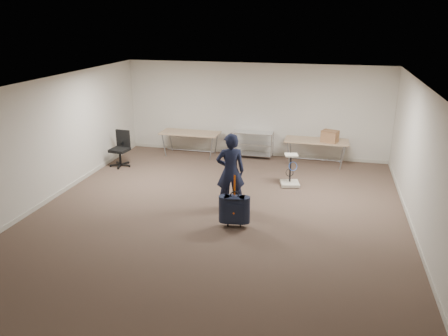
# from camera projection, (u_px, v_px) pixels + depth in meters

# --- Properties ---
(ground) EXTENTS (9.00, 9.00, 0.00)m
(ground) POSITION_uv_depth(u_px,v_px,m) (218.00, 214.00, 9.52)
(ground) COLOR #46352A
(ground) RESTS_ON ground
(room_shell) EXTENTS (8.00, 9.00, 9.00)m
(room_shell) POSITION_uv_depth(u_px,v_px,m) (232.00, 189.00, 10.77)
(room_shell) COLOR beige
(room_shell) RESTS_ON ground
(folding_table_left) EXTENTS (1.80, 0.75, 0.73)m
(folding_table_left) POSITION_uv_depth(u_px,v_px,m) (190.00, 134.00, 13.34)
(folding_table_left) COLOR #A07F62
(folding_table_left) RESTS_ON ground
(folding_table_right) EXTENTS (1.80, 0.75, 0.73)m
(folding_table_right) POSITION_uv_depth(u_px,v_px,m) (316.00, 142.00, 12.49)
(folding_table_right) COLOR #A07F62
(folding_table_right) RESTS_ON ground
(wire_shelf) EXTENTS (1.22, 0.47, 0.80)m
(wire_shelf) POSITION_uv_depth(u_px,v_px,m) (253.00, 143.00, 13.23)
(wire_shelf) COLOR silver
(wire_shelf) RESTS_ON ground
(person) EXTENTS (0.73, 0.59, 1.73)m
(person) POSITION_uv_depth(u_px,v_px,m) (230.00, 171.00, 9.56)
(person) COLOR black
(person) RESTS_ON ground
(suitcase) EXTENTS (0.43, 0.28, 1.12)m
(suitcase) POSITION_uv_depth(u_px,v_px,m) (234.00, 210.00, 8.83)
(suitcase) COLOR black
(suitcase) RESTS_ON ground
(office_chair) EXTENTS (0.61, 0.61, 1.01)m
(office_chair) POSITION_uv_depth(u_px,v_px,m) (121.00, 155.00, 12.51)
(office_chair) COLOR black
(office_chair) RESTS_ON ground
(equipment_cart) EXTENTS (0.55, 0.55, 0.83)m
(equipment_cart) POSITION_uv_depth(u_px,v_px,m) (290.00, 177.00, 11.05)
(equipment_cart) COLOR beige
(equipment_cart) RESTS_ON ground
(cardboard_box) EXTENTS (0.52, 0.46, 0.33)m
(cardboard_box) POSITION_uv_depth(u_px,v_px,m) (330.00, 136.00, 12.26)
(cardboard_box) COLOR olive
(cardboard_box) RESTS_ON folding_table_right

